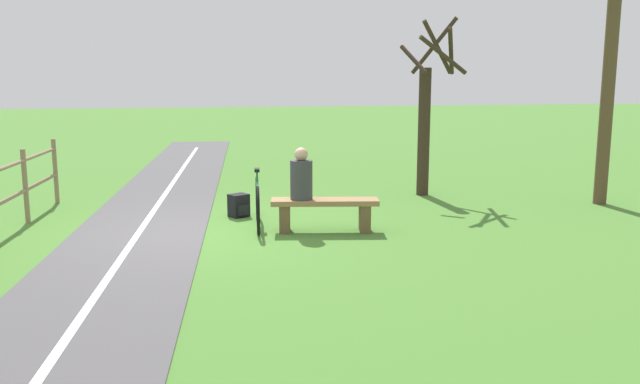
% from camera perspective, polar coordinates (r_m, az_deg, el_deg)
% --- Properties ---
extents(ground_plane, '(80.00, 80.00, 0.00)m').
position_cam_1_polar(ground_plane, '(10.33, -9.52, -3.38)').
color(ground_plane, '#477A2D').
extents(paved_path, '(4.56, 36.05, 0.02)m').
position_cam_1_polar(paved_path, '(6.62, -20.94, -11.61)').
color(paved_path, '#4C494C').
rests_on(paved_path, ground_plane).
extents(path_centre_line, '(2.38, 31.93, 0.00)m').
position_cam_1_polar(path_centre_line, '(6.62, -20.94, -11.53)').
color(path_centre_line, silver).
rests_on(path_centre_line, paved_path).
extents(bench, '(1.68, 0.65, 0.51)m').
position_cam_1_polar(bench, '(10.12, 0.42, -1.52)').
color(bench, '#937047').
rests_on(bench, ground_plane).
extents(person_seated, '(0.39, 0.39, 0.79)m').
position_cam_1_polar(person_seated, '(10.02, -1.62, 1.30)').
color(person_seated, '#38383D').
rests_on(person_seated, bench).
extents(bicycle, '(0.17, 1.70, 0.92)m').
position_cam_1_polar(bicycle, '(10.44, -5.42, -0.95)').
color(bicycle, black).
rests_on(bicycle, ground_plane).
extents(backpack, '(0.39, 0.38, 0.39)m').
position_cam_1_polar(backpack, '(11.29, -7.02, -1.17)').
color(backpack, black).
rests_on(backpack, ground_plane).
extents(tree_by_path, '(1.68, 1.67, 4.93)m').
position_cam_1_polar(tree_by_path, '(13.19, 23.76, 9.11)').
color(tree_by_path, brown).
rests_on(tree_by_path, ground_plane).
extents(tree_mid_field, '(1.20, 1.40, 3.51)m').
position_cam_1_polar(tree_mid_field, '(13.23, 9.21, 6.62)').
color(tree_mid_field, '#38281E').
rests_on(tree_mid_field, ground_plane).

